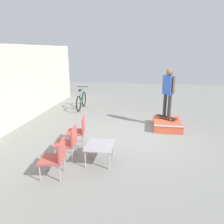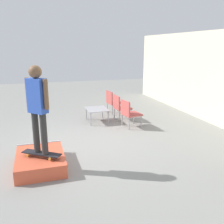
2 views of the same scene
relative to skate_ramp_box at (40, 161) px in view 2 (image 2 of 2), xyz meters
The scene contains 8 objects.
ground_plane 1.58m from the skate_ramp_box, 132.38° to the left, with size 24.00×24.00×0.00m, color gray.
skate_ramp_box is the anchor object (origin of this frame).
skateboard_on_ramp 0.27m from the skate_ramp_box, 12.72° to the left, with size 0.65×0.81×0.07m.
person_skater 1.30m from the skate_ramp_box, 12.72° to the left, with size 0.44×0.42×1.78m.
coffee_table 3.46m from the skate_ramp_box, 145.77° to the left, with size 0.84×0.69×0.46m.
patio_chair_left 4.64m from the skate_ramp_box, 143.10° to the left, with size 0.59×0.59×0.88m.
patio_chair_center 3.99m from the skate_ramp_box, 135.70° to the left, with size 0.56×0.56×0.88m.
patio_chair_right 3.43m from the skate_ramp_box, 125.45° to the left, with size 0.60×0.60×0.88m.
Camera 2 is at (6.16, -1.14, 2.51)m, focal length 40.00 mm.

